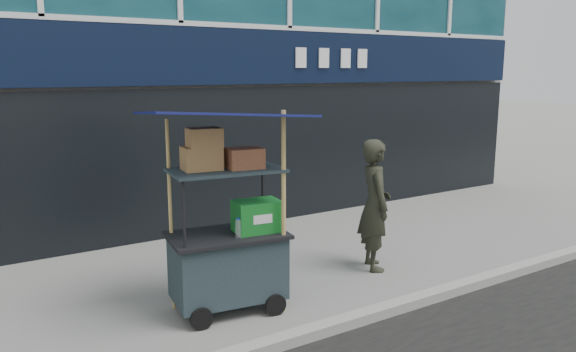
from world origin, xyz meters
TOP-DOWN VIEW (x-y plane):
  - ground at (0.00, 0.00)m, footprint 80.00×80.00m
  - curb at (0.00, -0.20)m, footprint 80.00×0.18m
  - vendor_cart at (-0.74, 0.88)m, footprint 1.86×1.43m
  - vendor_man at (1.55, 1.04)m, footprint 0.66×0.77m

SIDE VIEW (x-z plane):
  - ground at x=0.00m, z-range 0.00..0.00m
  - curb at x=0.00m, z-range 0.00..0.12m
  - vendor_cart at x=-0.74m, z-range -0.35..1.97m
  - vendor_man at x=1.55m, z-range 0.00..1.79m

